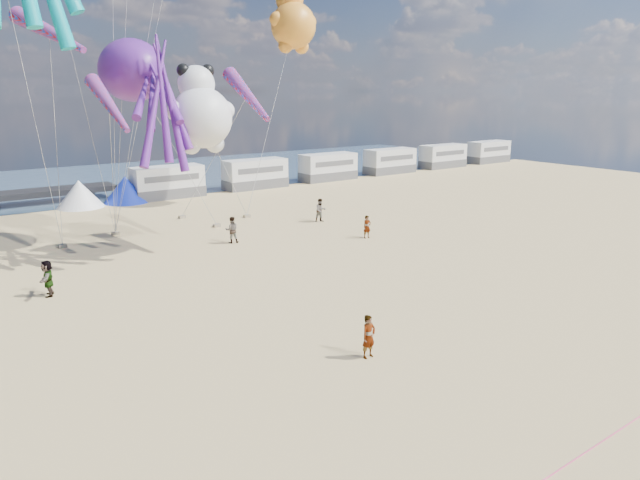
{
  "coord_description": "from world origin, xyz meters",
  "views": [
    {
      "loc": [
        -13.75,
        -11.93,
        9.84
      ],
      "look_at": [
        -0.77,
        6.0,
        4.05
      ],
      "focal_mm": 32.0,
      "sensor_mm": 36.0,
      "label": 1
    }
  ],
  "objects_px": {
    "motorhome_3": "(390,161)",
    "standing_person": "(369,337)",
    "motorhome_1": "(255,174)",
    "motorhome_5": "(489,152)",
    "motorhome_0": "(168,182)",
    "kite_octopus_purple": "(131,70)",
    "sandbag_e": "(115,234)",
    "tent_white": "(80,194)",
    "sandbag_a": "(63,246)",
    "sandbag_b": "(217,225)",
    "kite_panda": "(202,118)",
    "motorhome_2": "(328,167)",
    "beachgoer_7": "(232,230)",
    "kite_teddy_orange": "(293,26)",
    "beachgoer_4": "(48,278)",
    "sandbag_d": "(182,217)",
    "sandbag_c": "(247,216)",
    "beachgoer_5": "(367,227)",
    "windsock_left": "(49,32)",
    "windsock_right": "(109,104)",
    "motorhome_4": "(443,156)",
    "beachgoer_1": "(321,210)"
  },
  "relations": [
    {
      "from": "standing_person",
      "to": "windsock_right",
      "type": "relative_size",
      "value": 0.3
    },
    {
      "from": "kite_octopus_purple",
      "to": "kite_panda",
      "type": "height_order",
      "value": "kite_octopus_purple"
    },
    {
      "from": "sandbag_b",
      "to": "sandbag_e",
      "type": "distance_m",
      "value": 7.18
    },
    {
      "from": "motorhome_2",
      "to": "windsock_left",
      "type": "distance_m",
      "value": 35.63
    },
    {
      "from": "windsock_right",
      "to": "beachgoer_5",
      "type": "bearing_deg",
      "value": -19.76
    },
    {
      "from": "motorhome_4",
      "to": "sandbag_a",
      "type": "height_order",
      "value": "motorhome_4"
    },
    {
      "from": "beachgoer_4",
      "to": "beachgoer_7",
      "type": "relative_size",
      "value": 1.03
    },
    {
      "from": "standing_person",
      "to": "beachgoer_5",
      "type": "relative_size",
      "value": 1.07
    },
    {
      "from": "motorhome_3",
      "to": "sandbag_b",
      "type": "height_order",
      "value": "motorhome_3"
    },
    {
      "from": "motorhome_2",
      "to": "beachgoer_1",
      "type": "distance_m",
      "value": 21.55
    },
    {
      "from": "beachgoer_4",
      "to": "beachgoer_7",
      "type": "bearing_deg",
      "value": 125.55
    },
    {
      "from": "sandbag_b",
      "to": "windsock_left",
      "type": "relative_size",
      "value": 0.08
    },
    {
      "from": "motorhome_1",
      "to": "motorhome_5",
      "type": "distance_m",
      "value": 38.0
    },
    {
      "from": "sandbag_b",
      "to": "motorhome_4",
      "type": "bearing_deg",
      "value": 19.14
    },
    {
      "from": "motorhome_4",
      "to": "beachgoer_7",
      "type": "bearing_deg",
      "value": -155.55
    },
    {
      "from": "kite_octopus_purple",
      "to": "sandbag_c",
      "type": "bearing_deg",
      "value": 25.13
    },
    {
      "from": "standing_person",
      "to": "kite_panda",
      "type": "relative_size",
      "value": 0.27
    },
    {
      "from": "motorhome_3",
      "to": "standing_person",
      "type": "height_order",
      "value": "motorhome_3"
    },
    {
      "from": "motorhome_1",
      "to": "standing_person",
      "type": "bearing_deg",
      "value": -113.55
    },
    {
      "from": "windsock_left",
      "to": "beachgoer_7",
      "type": "bearing_deg",
      "value": -50.17
    },
    {
      "from": "kite_panda",
      "to": "sandbag_c",
      "type": "bearing_deg",
      "value": 27.54
    },
    {
      "from": "motorhome_5",
      "to": "beachgoer_4",
      "type": "height_order",
      "value": "motorhome_5"
    },
    {
      "from": "beachgoer_4",
      "to": "kite_panda",
      "type": "xyz_separation_m",
      "value": [
        10.18,
        3.44,
        7.37
      ]
    },
    {
      "from": "motorhome_4",
      "to": "windsock_right",
      "type": "relative_size",
      "value": 1.17
    },
    {
      "from": "sandbag_a",
      "to": "sandbag_b",
      "type": "distance_m",
      "value": 10.72
    },
    {
      "from": "motorhome_1",
      "to": "motorhome_5",
      "type": "relative_size",
      "value": 1.0
    },
    {
      "from": "motorhome_4",
      "to": "beachgoer_1",
      "type": "height_order",
      "value": "motorhome_4"
    },
    {
      "from": "motorhome_0",
      "to": "motorhome_5",
      "type": "height_order",
      "value": "same"
    },
    {
      "from": "motorhome_4",
      "to": "beachgoer_7",
      "type": "relative_size",
      "value": 3.71
    },
    {
      "from": "motorhome_2",
      "to": "kite_panda",
      "type": "bearing_deg",
      "value": -141.43
    },
    {
      "from": "beachgoer_4",
      "to": "sandbag_c",
      "type": "height_order",
      "value": "beachgoer_4"
    },
    {
      "from": "kite_octopus_purple",
      "to": "windsock_left",
      "type": "bearing_deg",
      "value": 176.57
    },
    {
      "from": "tent_white",
      "to": "windsock_left",
      "type": "relative_size",
      "value": 0.6
    },
    {
      "from": "beachgoer_1",
      "to": "windsock_right",
      "type": "xyz_separation_m",
      "value": [
        -15.73,
        -1.37,
        8.22
      ]
    },
    {
      "from": "beachgoer_5",
      "to": "kite_panda",
      "type": "height_order",
      "value": "kite_panda"
    },
    {
      "from": "motorhome_5",
      "to": "sandbag_d",
      "type": "distance_m",
      "value": 50.96
    },
    {
      "from": "motorhome_4",
      "to": "kite_panda",
      "type": "distance_m",
      "value": 47.31
    },
    {
      "from": "kite_octopus_purple",
      "to": "windsock_right",
      "type": "bearing_deg",
      "value": -115.34
    },
    {
      "from": "motorhome_2",
      "to": "motorhome_5",
      "type": "height_order",
      "value": "same"
    },
    {
      "from": "motorhome_2",
      "to": "sandbag_e",
      "type": "height_order",
      "value": "motorhome_2"
    },
    {
      "from": "tent_white",
      "to": "sandbag_e",
      "type": "relative_size",
      "value": 8.0
    },
    {
      "from": "motorhome_0",
      "to": "windsock_left",
      "type": "xyz_separation_m",
      "value": [
        -11.79,
        -13.57,
        11.74
      ]
    },
    {
      "from": "motorhome_0",
      "to": "motorhome_3",
      "type": "bearing_deg",
      "value": 0.0
    },
    {
      "from": "kite_teddy_orange",
      "to": "motorhome_1",
      "type": "bearing_deg",
      "value": 104.48
    },
    {
      "from": "motorhome_2",
      "to": "beachgoer_7",
      "type": "relative_size",
      "value": 3.71
    },
    {
      "from": "sandbag_e",
      "to": "windsock_left",
      "type": "relative_size",
      "value": 0.08
    },
    {
      "from": "tent_white",
      "to": "standing_person",
      "type": "xyz_separation_m",
      "value": [
        1.43,
        -36.87,
        -0.35
      ]
    },
    {
      "from": "kite_octopus_purple",
      "to": "sandbag_e",
      "type": "bearing_deg",
      "value": 122.3
    },
    {
      "from": "motorhome_3",
      "to": "sandbag_a",
      "type": "xyz_separation_m",
      "value": [
        -40.87,
        -13.22,
        -1.39
      ]
    },
    {
      "from": "beachgoer_5",
      "to": "sandbag_d",
      "type": "relative_size",
      "value": 3.17
    }
  ]
}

